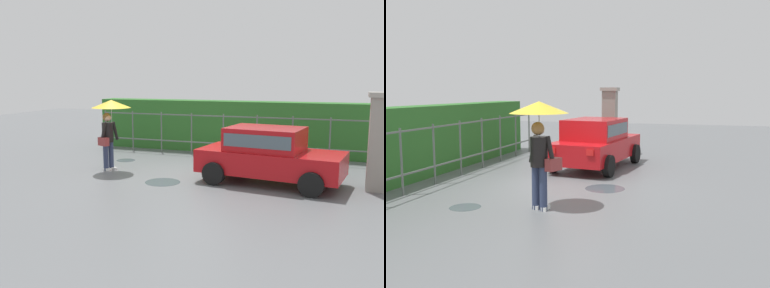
{
  "view_description": "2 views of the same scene",
  "coord_description": "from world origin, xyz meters",
  "views": [
    {
      "loc": [
        4.21,
        -11.37,
        2.77
      ],
      "look_at": [
        0.23,
        -0.63,
        0.96
      ],
      "focal_mm": 39.55,
      "sensor_mm": 36.0,
      "label": 1
    },
    {
      "loc": [
        -10.09,
        -3.57,
        2.32
      ],
      "look_at": [
        0.05,
        -0.56,
        0.99
      ],
      "focal_mm": 40.15,
      "sensor_mm": 36.0,
      "label": 2
    }
  ],
  "objects": [
    {
      "name": "puddle_far",
      "position": [
        -2.74,
        0.97,
        0.0
      ],
      "size": [
        0.63,
        0.63,
        0.0
      ],
      "primitive_type": "cylinder",
      "color": "#4C545B",
      "rests_on": "ground"
    },
    {
      "name": "fence_section",
      "position": [
        0.13,
        2.82,
        0.82
      ],
      "size": [
        9.59,
        0.05,
        1.5
      ],
      "color": "#59605B",
      "rests_on": "ground"
    },
    {
      "name": "hedge_row",
      "position": [
        0.13,
        3.85,
        0.95
      ],
      "size": [
        10.54,
        0.9,
        1.9
      ],
      "primitive_type": "cube",
      "color": "#2D6B28",
      "rests_on": "ground"
    },
    {
      "name": "car",
      "position": [
        2.3,
        -0.45,
        0.8
      ],
      "size": [
        3.9,
        2.25,
        1.48
      ],
      "rotation": [
        0.0,
        0.0,
        -0.13
      ],
      "color": "#B71116",
      "rests_on": "ground"
    },
    {
      "name": "puddle_near",
      "position": [
        -0.34,
        -1.34,
        0.0
      ],
      "size": [
        0.95,
        0.95,
        0.0
      ],
      "primitive_type": "cylinder",
      "color": "#4C545B",
      "rests_on": "ground"
    },
    {
      "name": "gate_pillar",
      "position": [
        4.96,
        -0.29,
        1.24
      ],
      "size": [
        0.6,
        0.6,
        2.42
      ],
      "color": "gray",
      "rests_on": "ground"
    },
    {
      "name": "pedestrian",
      "position": [
        -2.4,
        -0.51,
        1.66
      ],
      "size": [
        1.15,
        1.15,
        2.11
      ],
      "rotation": [
        0.0,
        0.0,
        -0.35
      ],
      "color": "#2D3856",
      "rests_on": "ground"
    },
    {
      "name": "ground_plane",
      "position": [
        0.0,
        0.0,
        0.0
      ],
      "size": [
        40.0,
        40.0,
        0.0
      ],
      "primitive_type": "plane",
      "color": "slate"
    }
  ]
}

